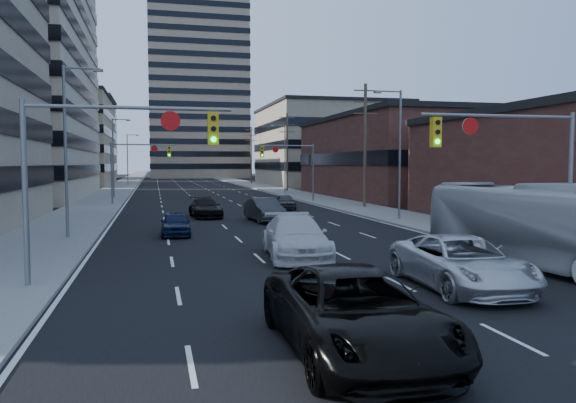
% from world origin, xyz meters
% --- Properties ---
extents(ground, '(400.00, 400.00, 0.00)m').
position_xyz_m(ground, '(0.00, 0.00, 0.00)').
color(ground, black).
rests_on(ground, ground).
extents(road_surface, '(18.00, 300.00, 0.02)m').
position_xyz_m(road_surface, '(0.00, 130.00, 0.01)').
color(road_surface, black).
rests_on(road_surface, ground).
extents(sidewalk_left, '(5.00, 300.00, 0.15)m').
position_xyz_m(sidewalk_left, '(-11.50, 130.00, 0.07)').
color(sidewalk_left, slate).
rests_on(sidewalk_left, ground).
extents(sidewalk_right, '(5.00, 300.00, 0.15)m').
position_xyz_m(sidewalk_right, '(11.50, 130.00, 0.07)').
color(sidewalk_right, slate).
rests_on(sidewalk_right, ground).
extents(office_left_far, '(20.00, 30.00, 16.00)m').
position_xyz_m(office_left_far, '(-24.00, 100.00, 8.00)').
color(office_left_far, gray).
rests_on(office_left_far, ground).
extents(storefront_right_mid, '(20.00, 30.00, 9.00)m').
position_xyz_m(storefront_right_mid, '(24.00, 50.00, 4.50)').
color(storefront_right_mid, '#472119').
rests_on(storefront_right_mid, ground).
extents(office_right_far, '(22.00, 28.00, 14.00)m').
position_xyz_m(office_right_far, '(25.00, 88.00, 7.00)').
color(office_right_far, gray).
rests_on(office_right_far, ground).
extents(apartment_tower, '(26.00, 26.00, 58.00)m').
position_xyz_m(apartment_tower, '(6.00, 150.00, 29.00)').
color(apartment_tower, gray).
rests_on(apartment_tower, ground).
extents(bg_block_left, '(24.00, 24.00, 20.00)m').
position_xyz_m(bg_block_left, '(-28.00, 140.00, 10.00)').
color(bg_block_left, '#ADA089').
rests_on(bg_block_left, ground).
extents(bg_block_right, '(22.00, 22.00, 12.00)m').
position_xyz_m(bg_block_right, '(32.00, 130.00, 6.00)').
color(bg_block_right, gray).
rests_on(bg_block_right, ground).
extents(signal_near_left, '(6.59, 0.33, 6.00)m').
position_xyz_m(signal_near_left, '(-7.45, 8.00, 4.33)').
color(signal_near_left, slate).
rests_on(signal_near_left, ground).
extents(signal_near_right, '(6.59, 0.33, 6.00)m').
position_xyz_m(signal_near_right, '(7.45, 8.00, 4.33)').
color(signal_near_right, slate).
rests_on(signal_near_right, ground).
extents(signal_far_left, '(6.09, 0.33, 6.00)m').
position_xyz_m(signal_far_left, '(-7.68, 45.00, 4.30)').
color(signal_far_left, slate).
rests_on(signal_far_left, ground).
extents(signal_far_right, '(6.09, 0.33, 6.00)m').
position_xyz_m(signal_far_right, '(7.68, 45.00, 4.30)').
color(signal_far_right, slate).
rests_on(signal_far_right, ground).
extents(utility_pole_block, '(2.20, 0.28, 11.00)m').
position_xyz_m(utility_pole_block, '(12.20, 36.00, 5.78)').
color(utility_pole_block, '#4C3D2D').
rests_on(utility_pole_block, ground).
extents(utility_pole_midblock, '(2.20, 0.28, 11.00)m').
position_xyz_m(utility_pole_midblock, '(12.20, 66.00, 5.78)').
color(utility_pole_midblock, '#4C3D2D').
rests_on(utility_pole_midblock, ground).
extents(utility_pole_distant, '(2.20, 0.28, 11.00)m').
position_xyz_m(utility_pole_distant, '(12.20, 96.00, 5.78)').
color(utility_pole_distant, '#4C3D2D').
rests_on(utility_pole_distant, ground).
extents(streetlight_left_near, '(2.03, 0.22, 9.00)m').
position_xyz_m(streetlight_left_near, '(-10.34, 20.00, 5.05)').
color(streetlight_left_near, slate).
rests_on(streetlight_left_near, ground).
extents(streetlight_left_mid, '(2.03, 0.22, 9.00)m').
position_xyz_m(streetlight_left_mid, '(-10.34, 55.00, 5.05)').
color(streetlight_left_mid, slate).
rests_on(streetlight_left_mid, ground).
extents(streetlight_left_far, '(2.03, 0.22, 9.00)m').
position_xyz_m(streetlight_left_far, '(-10.34, 90.00, 5.05)').
color(streetlight_left_far, slate).
rests_on(streetlight_left_far, ground).
extents(streetlight_right_near, '(2.03, 0.22, 9.00)m').
position_xyz_m(streetlight_right_near, '(10.34, 25.00, 5.05)').
color(streetlight_right_near, slate).
rests_on(streetlight_right_near, ground).
extents(streetlight_right_far, '(2.03, 0.22, 9.00)m').
position_xyz_m(streetlight_right_far, '(10.34, 60.00, 5.05)').
color(streetlight_right_far, slate).
rests_on(streetlight_right_far, ground).
extents(black_pickup, '(3.00, 6.39, 1.77)m').
position_xyz_m(black_pickup, '(-2.00, -0.10, 0.88)').
color(black_pickup, black).
rests_on(black_pickup, ground).
extents(white_van, '(3.05, 6.28, 1.76)m').
position_xyz_m(white_van, '(-0.26, 11.86, 0.88)').
color(white_van, silver).
rests_on(white_van, ground).
extents(silver_suv, '(2.99, 6.15, 1.68)m').
position_xyz_m(silver_suv, '(3.42, 4.93, 0.84)').
color(silver_suv, silver).
rests_on(silver_suv, ground).
extents(transit_bus, '(3.76, 11.88, 3.25)m').
position_xyz_m(transit_bus, '(8.36, 7.27, 1.63)').
color(transit_bus, silver).
rests_on(transit_bus, ground).
extents(sedan_blue, '(1.70, 3.98, 1.34)m').
position_xyz_m(sedan_blue, '(-4.93, 20.46, 0.67)').
color(sedan_blue, '#0E1738').
rests_on(sedan_blue, ground).
extents(sedan_grey_center, '(2.21, 5.07, 1.62)m').
position_xyz_m(sedan_grey_center, '(1.27, 26.64, 0.81)').
color(sedan_grey_center, '#303032').
rests_on(sedan_grey_center, ground).
extents(sedan_black_far, '(2.38, 5.07, 1.43)m').
position_xyz_m(sedan_black_far, '(-2.42, 30.53, 0.72)').
color(sedan_black_far, black).
rests_on(sedan_black_far, ground).
extents(sedan_grey_right, '(1.95, 3.99, 1.31)m').
position_xyz_m(sedan_grey_right, '(5.00, 36.27, 0.66)').
color(sedan_grey_right, '#353538').
rests_on(sedan_grey_right, ground).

